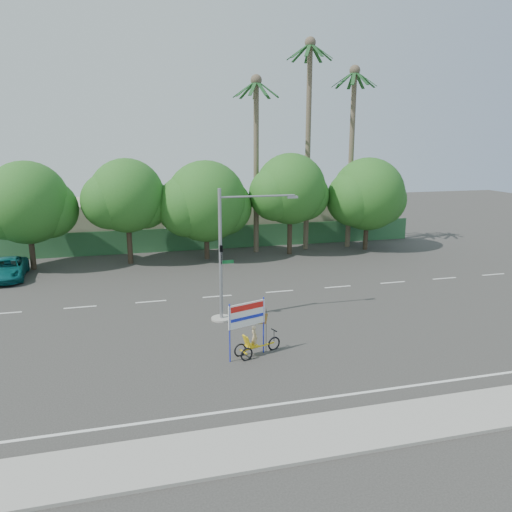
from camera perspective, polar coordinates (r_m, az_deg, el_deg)
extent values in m
plane|color=#33302D|center=(24.00, 3.84, -9.93)|extent=(120.00, 120.00, 0.00)
cube|color=gray|center=(17.83, 11.93, -18.78)|extent=(50.00, 2.40, 0.12)
cube|color=#336B3D|center=(43.81, -5.08, 2.08)|extent=(38.00, 0.08, 2.00)
cube|color=#BAB094|center=(47.56, -18.03, 3.59)|extent=(12.00, 8.00, 4.00)
cube|color=#BAB094|center=(49.86, 3.13, 4.40)|extent=(14.00, 8.00, 3.60)
cylinder|color=#473828|center=(40.23, -24.26, 1.06)|extent=(0.40, 0.40, 3.52)
sphere|color=#1F5519|center=(39.75, -24.70, 5.57)|extent=(6.00, 6.00, 6.00)
sphere|color=#1F5519|center=(39.90, -22.64, 4.97)|extent=(4.32, 4.32, 4.32)
sphere|color=#1F5519|center=(39.80, -26.63, 4.92)|extent=(4.56, 4.56, 4.56)
cylinder|color=#473828|center=(39.62, -14.27, 1.81)|extent=(0.40, 0.40, 3.74)
sphere|color=#1F5519|center=(39.12, -14.55, 6.70)|extent=(5.60, 5.60, 5.60)
sphere|color=#1F5519|center=(39.50, -12.67, 5.99)|extent=(4.03, 4.03, 4.03)
sphere|color=#1F5519|center=(38.92, -16.38, 6.05)|extent=(4.26, 4.26, 4.26)
cylinder|color=#473828|center=(40.13, -5.66, 1.98)|extent=(0.40, 0.40, 3.30)
sphere|color=#1F5519|center=(39.66, -5.76, 6.24)|extent=(6.40, 6.40, 6.40)
sphere|color=#1F5519|center=(40.27, -3.78, 5.63)|extent=(4.61, 4.61, 4.61)
sphere|color=#1F5519|center=(39.26, -7.78, 5.67)|extent=(4.86, 4.86, 4.86)
cylinder|color=#473828|center=(41.73, 3.87, 2.85)|extent=(0.40, 0.40, 3.87)
sphere|color=#1F5519|center=(41.24, 3.95, 7.66)|extent=(5.80, 5.80, 5.80)
sphere|color=#1F5519|center=(42.02, 5.50, 6.89)|extent=(4.18, 4.18, 4.18)
sphere|color=#1F5519|center=(40.64, 2.30, 7.10)|extent=(4.41, 4.41, 4.41)
cylinder|color=#473828|center=(44.47, 12.46, 2.92)|extent=(0.40, 0.40, 3.43)
sphere|color=#1F5519|center=(44.03, 12.67, 6.92)|extent=(6.20, 6.20, 6.20)
sphere|color=#1F5519|center=(45.01, 14.05, 6.28)|extent=(4.46, 4.46, 4.46)
sphere|color=#1F5519|center=(43.22, 11.14, 6.46)|extent=(4.71, 4.71, 4.71)
cylinder|color=#70604C|center=(43.14, 5.94, 11.92)|extent=(0.44, 0.44, 17.00)
sphere|color=#70604C|center=(43.79, 6.23, 23.11)|extent=(0.90, 0.90, 0.90)
cube|color=#1C4C21|center=(44.02, 7.44, 22.15)|extent=(1.91, 0.28, 1.36)
cube|color=#1C4C21|center=(44.50, 6.84, 22.07)|extent=(1.65, 1.44, 1.36)
cube|color=#1C4C21|center=(44.60, 5.96, 22.07)|extent=(0.61, 1.93, 1.36)
cube|color=#1C4C21|center=(44.28, 5.18, 22.15)|extent=(1.20, 1.80, 1.36)
cube|color=#1C4C21|center=(43.69, 4.87, 22.28)|extent=(1.89, 0.92, 1.36)
cube|color=#1C4C21|center=(43.09, 5.18, 22.40)|extent=(1.89, 0.92, 1.36)
cube|color=#1C4C21|center=(42.77, 5.98, 22.46)|extent=(1.20, 1.80, 1.36)
cube|color=#1C4C21|center=(42.89, 6.90, 22.41)|extent=(0.61, 1.93, 1.36)
cube|color=#1C4C21|center=(43.38, 7.47, 22.29)|extent=(1.65, 1.44, 1.36)
cylinder|color=#70604C|center=(44.73, 10.79, 10.52)|extent=(0.44, 0.44, 15.00)
sphere|color=#70604C|center=(45.04, 11.23, 20.09)|extent=(0.90, 0.90, 0.90)
cube|color=#1C4C21|center=(45.37, 12.32, 19.15)|extent=(1.91, 0.28, 1.36)
cube|color=#1C4C21|center=(45.82, 11.70, 19.12)|extent=(1.65, 1.44, 1.36)
cube|color=#1C4C21|center=(45.87, 10.85, 19.15)|extent=(0.61, 1.93, 1.36)
cube|color=#1C4C21|center=(45.50, 10.15, 19.23)|extent=(1.20, 1.80, 1.36)
cube|color=#1C4C21|center=(44.89, 9.92, 19.32)|extent=(1.89, 0.92, 1.36)
cube|color=#1C4C21|center=(44.30, 10.29, 19.39)|extent=(1.89, 0.92, 1.36)
cube|color=#1C4C21|center=(44.03, 11.09, 19.40)|extent=(1.20, 1.80, 1.36)
cube|color=#1C4C21|center=(44.20, 11.94, 19.33)|extent=(0.61, 1.93, 1.36)
cube|color=#1C4C21|center=(44.73, 12.43, 19.24)|extent=(1.65, 1.44, 1.36)
cylinder|color=#70604C|center=(41.84, 0.02, 9.90)|extent=(0.44, 0.44, 14.00)
sphere|color=#70604C|center=(42.02, 0.02, 19.47)|extent=(0.90, 0.90, 0.90)
cube|color=#1C4C21|center=(42.20, 1.33, 18.54)|extent=(1.91, 0.28, 1.36)
cube|color=#1C4C21|center=(42.72, 0.79, 18.48)|extent=(1.65, 1.44, 1.36)
cube|color=#1C4C21|center=(42.89, -0.09, 18.46)|extent=(0.61, 1.93, 1.36)
cube|color=#1C4C21|center=(42.62, -0.92, 18.49)|extent=(1.20, 1.80, 1.36)
cube|color=#1C4C21|center=(42.05, -1.33, 18.56)|extent=(1.89, 0.92, 1.36)
cube|color=#1C4C21|center=(41.42, -1.11, 18.64)|extent=(1.89, 0.92, 1.36)
cube|color=#1C4C21|center=(41.05, -0.34, 18.69)|extent=(1.20, 1.80, 1.36)
cube|color=#1C4C21|center=(41.10, 0.60, 18.68)|extent=(0.61, 1.93, 1.36)
cube|color=#1C4C21|center=(41.56, 1.26, 18.62)|extent=(1.65, 1.44, 1.36)
cylinder|color=gray|center=(27.00, -3.96, -7.13)|extent=(1.10, 1.10, 0.10)
cylinder|color=gray|center=(26.00, -4.08, 0.02)|extent=(0.18, 0.18, 7.00)
cylinder|color=gray|center=(25.92, 0.19, 6.85)|extent=(4.00, 0.10, 0.10)
cube|color=gray|center=(26.48, 4.19, 6.73)|extent=(0.55, 0.20, 0.12)
imported|color=black|center=(25.77, -3.99, 0.12)|extent=(0.16, 0.20, 1.00)
cube|color=#14662D|center=(26.15, -3.31, -0.69)|extent=(0.70, 0.04, 0.18)
torus|color=black|center=(23.20, 2.07, -9.97)|extent=(0.65, 0.28, 0.66)
torus|color=black|center=(22.58, -1.83, -10.70)|extent=(0.61, 0.27, 0.62)
torus|color=black|center=(22.15, -1.07, -11.18)|extent=(0.61, 0.27, 0.62)
cube|color=gold|center=(22.74, 0.34, -10.29)|extent=(1.59, 0.59, 0.06)
cube|color=gold|center=(22.36, -1.46, -10.89)|extent=(0.24, 0.57, 0.05)
cube|color=gold|center=(22.49, -0.50, -10.19)|extent=(0.59, 0.54, 0.06)
cube|color=gold|center=(22.25, -1.08, -9.70)|extent=(0.34, 0.46, 0.53)
cylinder|color=black|center=(23.05, 2.07, -9.08)|extent=(0.04, 0.04, 0.54)
cube|color=black|center=(22.95, 2.08, -8.47)|extent=(0.18, 0.43, 0.04)
imported|color=#CCB284|center=(22.42, -0.18, -9.24)|extent=(0.36, 0.44, 1.05)
cylinder|color=#1B2ACA|center=(21.63, -3.02, -8.82)|extent=(0.07, 0.07, 2.63)
cylinder|color=#1B2ACA|center=(22.50, 0.86, -7.90)|extent=(0.07, 0.07, 2.63)
cube|color=white|center=(21.81, -1.05, -6.69)|extent=(1.77, 0.64, 1.07)
cube|color=red|center=(21.67, -1.00, -5.87)|extent=(1.57, 0.55, 0.25)
cube|color=#1B2ACA|center=(21.84, -1.00, -7.08)|extent=(1.57, 0.55, 0.14)
cylinder|color=black|center=(22.69, 1.17, -8.52)|extent=(0.02, 0.02, 2.05)
cube|color=red|center=(22.28, 0.45, -7.19)|extent=(0.82, 0.30, 0.64)
imported|color=#0D5F61|center=(38.39, -26.58, -1.33)|extent=(2.63, 5.23, 1.42)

